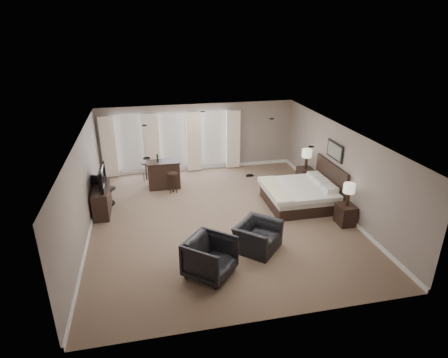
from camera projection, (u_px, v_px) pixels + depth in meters
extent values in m
cube|color=brown|center=(220.00, 218.00, 11.19)|extent=(7.60, 8.60, 0.04)
cube|color=silver|center=(220.00, 134.00, 10.19)|extent=(7.60, 8.60, 0.04)
cube|color=gray|center=(198.00, 137.00, 14.52)|extent=(7.50, 0.04, 2.60)
cube|color=gray|center=(267.00, 265.00, 6.86)|extent=(7.50, 0.04, 2.60)
cube|color=gray|center=(82.00, 190.00, 9.96)|extent=(0.04, 8.50, 2.60)
cube|color=gray|center=(340.00, 168.00, 11.42)|extent=(0.04, 8.50, 2.60)
cube|color=silver|center=(130.00, 143.00, 13.98)|extent=(1.15, 0.04, 2.05)
cube|color=silver|center=(173.00, 141.00, 14.29)|extent=(1.15, 0.04, 2.05)
cube|color=silver|center=(214.00, 138.00, 14.60)|extent=(1.15, 0.04, 2.05)
cube|color=beige|center=(109.00, 147.00, 13.76)|extent=(0.55, 0.12, 2.30)
cube|color=beige|center=(152.00, 145.00, 14.06)|extent=(0.55, 0.12, 2.30)
cube|color=beige|center=(194.00, 142.00, 14.37)|extent=(0.55, 0.12, 2.30)
cube|color=beige|center=(233.00, 139.00, 14.67)|extent=(0.55, 0.12, 2.30)
cube|color=silver|center=(298.00, 186.00, 11.77)|extent=(2.11, 2.01, 1.34)
cube|color=black|center=(346.00, 215.00, 10.78)|extent=(0.45, 0.55, 0.60)
cube|color=black|center=(305.00, 177.00, 13.39)|extent=(0.48, 0.58, 0.64)
cube|color=beige|center=(348.00, 195.00, 10.53)|extent=(0.33, 0.33, 0.67)
cube|color=beige|center=(306.00, 159.00, 13.13)|extent=(0.34, 0.34, 0.71)
cube|color=slate|center=(335.00, 151.00, 11.57)|extent=(0.04, 0.96, 0.56)
cube|color=black|center=(102.00, 200.00, 11.42)|extent=(0.46, 1.42, 0.83)
imported|color=black|center=(100.00, 185.00, 11.23)|extent=(0.65, 1.12, 0.15)
imported|color=black|center=(258.00, 232.00, 9.53)|extent=(1.29, 1.30, 0.97)
imported|color=black|center=(210.00, 256.00, 8.51)|extent=(1.36, 1.37, 1.03)
cube|color=black|center=(164.00, 174.00, 13.12)|extent=(1.14, 0.59, 0.99)
cube|color=black|center=(146.00, 171.00, 13.85)|extent=(0.32, 0.32, 0.68)
cube|color=black|center=(173.00, 183.00, 12.80)|extent=(0.40, 0.40, 0.72)
cube|color=black|center=(104.00, 189.00, 11.83)|extent=(0.76, 0.76, 1.10)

